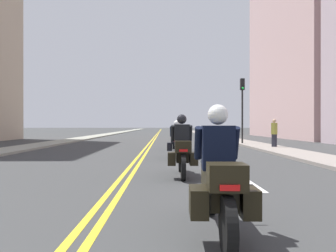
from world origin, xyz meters
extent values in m
plane|color=#353737|center=(0.00, 48.00, 0.00)|extent=(264.00, 264.00, 0.00)
cube|color=gray|center=(-7.08, 48.00, 0.06)|extent=(2.02, 144.00, 0.12)
cube|color=gray|center=(7.08, 48.00, 0.06)|extent=(2.02, 144.00, 0.12)
cube|color=yellow|center=(-0.12, 48.00, 0.00)|extent=(0.12, 132.00, 0.01)
cube|color=yellow|center=(0.12, 48.00, 0.00)|extent=(0.12, 132.00, 0.01)
cube|color=silver|center=(3.04, 8.00, 0.00)|extent=(0.14, 2.40, 0.01)
cube|color=silver|center=(3.04, 14.00, 0.00)|extent=(0.14, 2.40, 0.01)
cube|color=silver|center=(3.04, 20.00, 0.00)|extent=(0.14, 2.40, 0.01)
cube|color=silver|center=(3.04, 26.00, 0.00)|extent=(0.14, 2.40, 0.01)
cube|color=silver|center=(3.04, 32.00, 0.00)|extent=(0.14, 2.40, 0.01)
cube|color=silver|center=(3.04, 38.00, 0.00)|extent=(0.14, 2.40, 0.01)
cube|color=silver|center=(3.04, 44.00, 0.00)|extent=(0.14, 2.40, 0.01)
cube|color=silver|center=(3.04, 50.00, 0.00)|extent=(0.14, 2.40, 0.01)
cube|color=silver|center=(3.04, 56.00, 0.00)|extent=(0.14, 2.40, 0.01)
cube|color=#C8A19E|center=(17.62, 36.10, 15.09)|extent=(9.12, 19.63, 30.18)
cylinder|color=black|center=(1.71, 5.27, 0.32)|extent=(0.14, 0.63, 0.63)
cylinder|color=black|center=(1.65, 3.64, 0.32)|extent=(0.14, 0.63, 0.63)
cube|color=silver|center=(1.71, 5.27, 0.65)|extent=(0.15, 0.32, 0.04)
cube|color=black|center=(1.68, 4.46, 0.60)|extent=(0.36, 1.25, 0.40)
cube|color=black|center=(1.66, 3.72, 0.82)|extent=(0.41, 0.37, 0.28)
cube|color=red|center=(1.65, 3.53, 0.74)|extent=(0.20, 0.04, 0.06)
cube|color=black|center=(1.39, 3.98, 0.50)|extent=(0.21, 0.45, 0.32)
cube|color=black|center=(1.95, 3.96, 0.50)|extent=(0.21, 0.45, 0.32)
cube|color=#B2C1CC|center=(1.70, 4.98, 0.98)|extent=(0.36, 0.13, 0.36)
cube|color=black|center=(1.68, 4.41, 1.08)|extent=(0.41, 0.27, 0.56)
cylinder|color=black|center=(1.45, 4.56, 1.13)|extent=(0.11, 0.28, 0.45)
cylinder|color=black|center=(1.93, 4.55, 1.13)|extent=(0.11, 0.28, 0.45)
sphere|color=white|center=(1.68, 4.44, 1.50)|extent=(0.26, 0.26, 0.26)
cylinder|color=black|center=(1.48, 9.83, 0.33)|extent=(0.11, 0.66, 0.66)
cylinder|color=black|center=(1.47, 8.26, 0.33)|extent=(0.11, 0.66, 0.66)
cube|color=silver|center=(1.48, 9.83, 0.68)|extent=(0.14, 0.32, 0.04)
cube|color=black|center=(1.48, 9.04, 0.61)|extent=(0.33, 1.20, 0.40)
cube|color=black|center=(1.47, 8.33, 0.83)|extent=(0.40, 0.36, 0.28)
cube|color=red|center=(1.47, 8.14, 0.75)|extent=(0.20, 0.03, 0.06)
cube|color=black|center=(1.19, 8.57, 0.51)|extent=(0.20, 0.44, 0.32)
cube|color=black|center=(1.75, 8.57, 0.51)|extent=(0.20, 0.44, 0.32)
cube|color=#B2C1CC|center=(1.48, 9.55, 0.99)|extent=(0.36, 0.13, 0.36)
cube|color=black|center=(1.48, 8.99, 1.10)|extent=(0.40, 0.26, 0.57)
cylinder|color=black|center=(1.24, 9.15, 1.15)|extent=(0.10, 0.28, 0.45)
cylinder|color=black|center=(1.72, 9.14, 1.15)|extent=(0.10, 0.28, 0.45)
sphere|color=black|center=(1.48, 9.02, 1.52)|extent=(0.26, 0.26, 0.26)
cylinder|color=black|center=(1.58, 14.70, 0.32)|extent=(0.15, 0.64, 0.64)
cylinder|color=black|center=(1.49, 13.07, 0.32)|extent=(0.15, 0.64, 0.64)
cube|color=silver|center=(1.58, 14.70, 0.66)|extent=(0.16, 0.33, 0.04)
cube|color=black|center=(1.54, 13.89, 0.60)|extent=(0.39, 1.25, 0.40)
cube|color=black|center=(1.50, 13.16, 0.82)|extent=(0.42, 0.38, 0.28)
cube|color=red|center=(1.49, 12.97, 0.74)|extent=(0.20, 0.04, 0.06)
cube|color=black|center=(1.23, 13.41, 0.50)|extent=(0.22, 0.45, 0.32)
cube|color=black|center=(1.79, 13.38, 0.50)|extent=(0.22, 0.45, 0.32)
cube|color=#B2C1CC|center=(1.57, 14.41, 0.98)|extent=(0.37, 0.14, 0.36)
cube|color=black|center=(1.53, 13.84, 1.05)|extent=(0.41, 0.28, 0.50)
cylinder|color=black|center=(1.30, 14.00, 1.10)|extent=(0.12, 0.29, 0.45)
cylinder|color=black|center=(1.78, 13.97, 1.10)|extent=(0.12, 0.29, 0.45)
sphere|color=white|center=(1.54, 13.87, 1.44)|extent=(0.26, 0.26, 0.26)
cylinder|color=black|center=(1.75, 19.29, 0.33)|extent=(0.11, 0.66, 0.66)
cylinder|color=black|center=(1.76, 17.77, 0.33)|extent=(0.11, 0.66, 0.66)
cube|color=silver|center=(1.75, 19.29, 0.68)|extent=(0.14, 0.32, 0.04)
cube|color=black|center=(1.75, 18.53, 0.61)|extent=(0.33, 1.16, 0.40)
cube|color=black|center=(1.75, 17.84, 0.83)|extent=(0.40, 0.36, 0.28)
cube|color=red|center=(1.76, 17.65, 0.75)|extent=(0.20, 0.03, 0.06)
cube|color=black|center=(1.47, 18.07, 0.51)|extent=(0.20, 0.44, 0.32)
cube|color=black|center=(2.03, 18.07, 0.51)|extent=(0.20, 0.44, 0.32)
cube|color=#B2C1CC|center=(1.75, 19.01, 0.99)|extent=(0.36, 0.12, 0.36)
cube|color=black|center=(1.75, 18.48, 1.10)|extent=(0.40, 0.26, 0.58)
cylinder|color=black|center=(1.51, 18.63, 1.15)|extent=(0.10, 0.28, 0.45)
cylinder|color=black|center=(1.99, 18.63, 1.15)|extent=(0.10, 0.28, 0.45)
sphere|color=white|center=(1.75, 18.51, 1.53)|extent=(0.26, 0.26, 0.26)
cylinder|color=black|center=(6.47, 22.96, 1.94)|extent=(0.12, 0.12, 3.87)
cube|color=black|center=(6.47, 22.96, 4.22)|extent=(0.28, 0.28, 0.80)
sphere|color=green|center=(6.47, 22.81, 3.94)|extent=(0.18, 0.18, 0.18)
cube|color=#252630|center=(7.39, 19.08, 0.42)|extent=(0.34, 0.34, 0.84)
cube|color=olive|center=(7.39, 19.08, 1.17)|extent=(0.41, 0.41, 0.66)
sphere|color=tan|center=(7.39, 19.08, 1.62)|extent=(0.22, 0.22, 0.22)
camera|label=1|loc=(0.99, 0.30, 1.36)|focal=34.85mm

